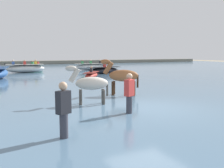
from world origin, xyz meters
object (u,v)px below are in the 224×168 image
object	(u,v)px
horse_trailing_chestnut	(122,77)
boat_mid_channel	(91,67)
boat_distant_west	(104,70)
person_wading_mid	(129,96)
boat_distant_east	(32,67)
boat_mid_outer	(91,75)
person_onlooker_right	(64,114)
horse_lead_pinto	(90,85)
boat_far_inshore	(25,68)

from	to	relation	value
horse_trailing_chestnut	boat_mid_channel	bearing A→B (deg)	72.00
boat_distant_west	person_wading_mid	xyz separation A→B (m)	(-6.29, -15.33, 0.25)
boat_distant_east	boat_distant_west	bearing A→B (deg)	-61.36
horse_trailing_chestnut	boat_mid_outer	bearing A→B (deg)	77.18
horse_trailing_chestnut	boat_mid_channel	size ratio (longest dim) A/B	0.48
person_wading_mid	boat_distant_west	bearing A→B (deg)	67.68
boat_distant_east	person_wading_mid	world-z (taller)	person_wading_mid
boat_mid_channel	boat_distant_east	bearing A→B (deg)	149.60
boat_mid_outer	boat_distant_west	distance (m)	4.52
boat_mid_channel	person_onlooker_right	distance (m)	24.71
horse_lead_pinto	boat_mid_outer	size ratio (longest dim) A/B	0.71
boat_distant_west	boat_mid_channel	world-z (taller)	boat_mid_channel
boat_mid_outer	person_wading_mid	distance (m)	12.28
person_wading_mid	person_onlooker_right	bearing A→B (deg)	-151.43
horse_lead_pinto	boat_mid_channel	size ratio (longest dim) A/B	0.43
horse_lead_pinto	person_wading_mid	size ratio (longest dim) A/B	1.11
boat_distant_east	person_onlooker_right	xyz separation A→B (m)	(-3.74, -26.27, 0.25)
person_onlooker_right	boat_mid_outer	bearing A→B (deg)	65.01
horse_trailing_chestnut	boat_distant_east	world-z (taller)	horse_trailing_chestnut
boat_distant_west	boat_far_inshore	bearing A→B (deg)	144.03
boat_distant_east	person_wading_mid	distance (m)	24.85
boat_distant_west	person_onlooker_right	world-z (taller)	person_onlooker_right
boat_distant_west	boat_distant_east	world-z (taller)	boat_distant_west
horse_trailing_chestnut	boat_distant_east	size ratio (longest dim) A/B	0.69
boat_mid_channel	boat_mid_outer	bearing A→B (deg)	-112.41
boat_distant_west	boat_far_inshore	world-z (taller)	boat_far_inshore
boat_distant_west	person_onlooker_right	xyz separation A→B (m)	(-8.93, -16.76, 0.25)
boat_mid_outer	boat_far_inshore	bearing A→B (deg)	114.86
boat_distant_west	person_onlooker_right	bearing A→B (deg)	-118.05
boat_distant_east	boat_mid_channel	bearing A→B (deg)	-30.40
boat_far_inshore	person_onlooker_right	world-z (taller)	person_onlooker_right
boat_mid_channel	horse_lead_pinto	bearing A→B (deg)	-112.57
horse_lead_pinto	boat_mid_channel	distance (m)	20.73
boat_distant_west	boat_far_inshore	size ratio (longest dim) A/B	0.90
boat_far_inshore	boat_mid_channel	size ratio (longest dim) A/B	0.96
horse_lead_pinto	boat_far_inshore	size ratio (longest dim) A/B	0.45
horse_trailing_chestnut	boat_distant_east	bearing A→B (deg)	91.32
boat_mid_outer	boat_far_inshore	distance (m)	9.26
boat_far_inshore	boat_distant_east	distance (m)	4.89
boat_distant_east	person_onlooker_right	distance (m)	26.53
horse_trailing_chestnut	boat_distant_west	bearing A→B (deg)	68.60
boat_mid_outer	person_onlooker_right	xyz separation A→B (m)	(-6.15, -13.20, 0.32)
horse_trailing_chestnut	boat_mid_channel	xyz separation A→B (m)	(5.78, 17.80, -0.50)
boat_distant_east	horse_lead_pinto	bearing A→B (deg)	-94.20
horse_trailing_chestnut	person_onlooker_right	world-z (taller)	horse_trailing_chestnut
boat_distant_east	boat_mid_channel	xyz separation A→B (m)	(6.28, -3.68, 0.06)
boat_far_inshore	boat_distant_west	bearing A→B (deg)	-35.97
boat_far_inshore	person_wading_mid	world-z (taller)	person_wading_mid
boat_mid_channel	person_wading_mid	distance (m)	22.40
horse_trailing_chestnut	boat_mid_outer	world-z (taller)	horse_trailing_chestnut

